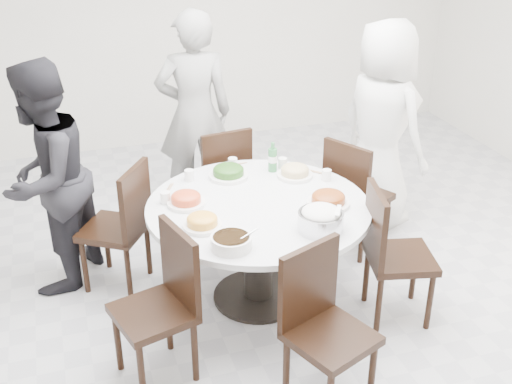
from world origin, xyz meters
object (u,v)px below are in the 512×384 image
object	(u,v)px
chair_nw	(114,226)
soup_bowl	(231,242)
chair_se	(401,255)
chair_sw	(153,310)
diner_right	(382,126)
chair_n	(219,179)
rice_bowl	(321,221)
dining_table	(258,253)
beverage_bottle	(273,157)
chair_ne	(359,194)
diner_middle	(194,114)
diner_left	(45,179)
chair_s	(331,334)

from	to	relation	value
chair_nw	soup_bowl	xyz separation A→B (m)	(0.60, -0.97, 0.31)
chair_se	soup_bowl	distance (m)	1.20
chair_sw	diner_right	bearing A→B (deg)	106.59
chair_n	rice_bowl	distance (m)	1.54
dining_table	beverage_bottle	bearing A→B (deg)	61.06
chair_ne	chair_nw	bearing A→B (deg)	59.34
chair_ne	chair_sw	world-z (taller)	same
chair_n	chair_se	world-z (taller)	same
chair_n	diner_middle	distance (m)	0.62
chair_se	rice_bowl	world-z (taller)	chair_se
chair_ne	soup_bowl	world-z (taller)	chair_ne
diner_left	rice_bowl	size ratio (longest dim) A/B	5.89
chair_ne	diner_right	xyz separation A→B (m)	(0.36, 0.38, 0.39)
soup_bowl	chair_sw	bearing A→B (deg)	-169.88
chair_se	rice_bowl	xyz separation A→B (m)	(-0.58, 0.03, 0.34)
chair_ne	beverage_bottle	size ratio (longest dim) A/B	4.22
dining_table	chair_s	distance (m)	1.08
chair_n	soup_bowl	distance (m)	1.57
chair_n	beverage_bottle	xyz separation A→B (m)	(0.27, -0.56, 0.39)
chair_nw	soup_bowl	distance (m)	1.18
chair_n	chair_nw	xyz separation A→B (m)	(-0.91, -0.54, 0.00)
soup_bowl	diner_right	bearing A→B (deg)	37.77
beverage_bottle	diner_left	bearing A→B (deg)	173.72
dining_table	chair_sw	distance (m)	1.00
chair_nw	diner_left	distance (m)	0.57
diner_left	soup_bowl	bearing A→B (deg)	73.89
chair_sw	rice_bowl	distance (m)	1.14
chair_n	chair_nw	distance (m)	1.06
diner_middle	beverage_bottle	xyz separation A→B (m)	(0.36, -1.00, -0.03)
chair_sw	diner_right	xyz separation A→B (m)	(2.15, 1.37, 0.39)
chair_nw	diner_right	world-z (taller)	diner_right
diner_right	diner_left	xyz separation A→B (m)	(-2.66, -0.15, -0.04)
rice_bowl	diner_right	bearing A→B (deg)	49.35
chair_n	chair_se	size ratio (longest dim) A/B	1.00
dining_table	chair_s	world-z (taller)	chair_s
dining_table	diner_right	world-z (taller)	diner_right
chair_nw	chair_se	distance (m)	2.01
diner_middle	soup_bowl	xyz separation A→B (m)	(-0.23, -1.96, -0.10)
diner_middle	rice_bowl	world-z (taller)	diner_middle
chair_n	beverage_bottle	bearing A→B (deg)	108.29
dining_table	diner_left	world-z (taller)	diner_left
dining_table	chair_se	xyz separation A→B (m)	(0.84, -0.47, 0.10)
dining_table	chair_n	size ratio (longest dim) A/B	1.58
dining_table	chair_nw	world-z (taller)	chair_nw
chair_s	chair_n	bearing A→B (deg)	69.84
dining_table	chair_sw	xyz separation A→B (m)	(-0.82, -0.56, 0.10)
chair_s	diner_middle	bearing A→B (deg)	71.30
diner_right	soup_bowl	distance (m)	2.09
chair_ne	rice_bowl	size ratio (longest dim) A/B	3.36
diner_left	soup_bowl	xyz separation A→B (m)	(1.01, -1.13, -0.05)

